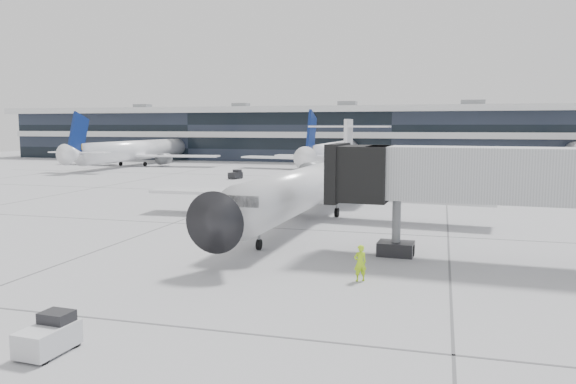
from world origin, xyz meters
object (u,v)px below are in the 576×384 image
(ramp_worker, at_px, (360,263))
(regional_jet, at_px, (312,184))
(jet_bridge, at_px, (539,177))
(baggage_tug, at_px, (49,336))

(ramp_worker, bearing_deg, regional_jet, -100.46)
(jet_bridge, relative_size, baggage_tug, 9.79)
(regional_jet, height_order, baggage_tug, regional_jet)
(baggage_tug, bearing_deg, regional_jet, 89.12)
(ramp_worker, bearing_deg, jet_bridge, -177.82)
(ramp_worker, xyz_separation_m, baggage_tug, (-8.52, -11.11, -0.31))
(jet_bridge, relative_size, ramp_worker, 11.41)
(baggage_tug, bearing_deg, jet_bridge, 48.02)
(ramp_worker, distance_m, baggage_tug, 14.00)
(jet_bridge, xyz_separation_m, ramp_worker, (-8.44, -5.44, -3.80))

